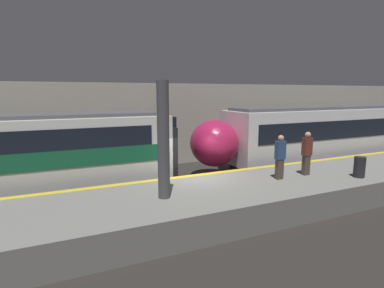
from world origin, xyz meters
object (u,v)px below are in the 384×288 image
person_waiting (280,156)px  person_walking (307,152)px  train_modern (322,135)px  trash_bin (359,167)px  support_pillar_near (163,141)px

person_waiting → person_walking: person_walking is taller
train_modern → person_waiting: (-6.75, -4.16, 0.11)m
train_modern → trash_bin: size_ratio=19.65×
support_pillar_near → train_modern: support_pillar_near is taller
person_waiting → train_modern: bearing=31.6°
support_pillar_near → train_modern: 12.47m
support_pillar_near → trash_bin: support_pillar_near is taller
support_pillar_near → trash_bin: bearing=-6.7°
person_walking → trash_bin: (1.73, -1.16, -0.55)m
person_walking → person_waiting: bearing=-178.4°
train_modern → person_waiting: size_ratio=9.40×
support_pillar_near → train_modern: size_ratio=0.23×
train_modern → trash_bin: bearing=-124.2°
person_waiting → trash_bin: size_ratio=2.09×
train_modern → person_waiting: train_modern is taller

